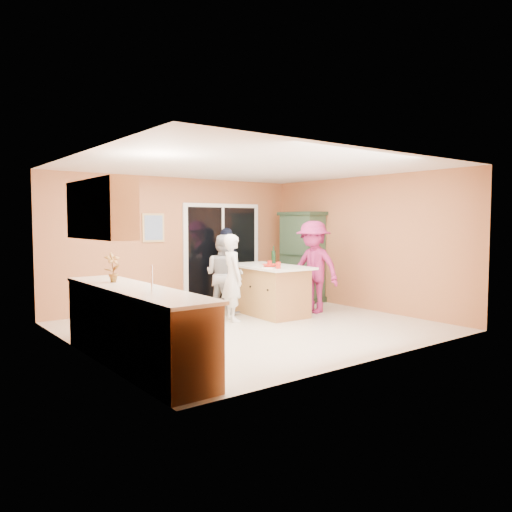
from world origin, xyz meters
TOP-DOWN VIEW (x-y plane):
  - floor at (0.00, 0.00)m, footprint 5.50×5.50m
  - ceiling at (0.00, 0.00)m, footprint 5.50×5.00m
  - wall_back at (0.00, 2.50)m, footprint 5.50×0.10m
  - wall_front at (0.00, -2.50)m, footprint 5.50×0.10m
  - wall_left at (-2.75, 0.00)m, footprint 0.10×5.00m
  - wall_right at (2.75, 0.00)m, footprint 0.10×5.00m
  - left_cabinet_run at (-2.45, -1.05)m, footprint 0.65×3.05m
  - upper_cabinets at (-2.58, -0.20)m, footprint 0.35×1.60m
  - sliding_door at (1.05, 2.46)m, footprint 1.90×0.07m
  - framed_picture at (-0.55, 2.48)m, footprint 0.46×0.04m
  - kitchen_island at (0.90, 0.70)m, footprint 1.04×1.79m
  - green_hutch at (2.49, 1.51)m, footprint 0.55×1.05m
  - woman_white at (0.02, 0.59)m, footprint 0.49×0.62m
  - woman_grey at (0.24, 1.24)m, footprint 0.80×0.88m
  - woman_navy at (0.93, 2.10)m, footprint 1.00×0.79m
  - woman_magenta at (1.68, 0.32)m, footprint 0.82×1.21m
  - serving_bowl at (0.63, 0.33)m, footprint 0.32×0.32m
  - tulip_vase at (-2.45, -0.26)m, footprint 0.20×0.14m
  - tumbler_near at (0.70, 0.41)m, footprint 0.10×0.10m
  - tumbler_far at (0.63, 0.10)m, footprint 0.10×0.10m
  - wine_bottle at (1.18, 0.90)m, footprint 0.08×0.08m
  - white_plate at (0.60, 0.33)m, footprint 0.24×0.24m

SIDE VIEW (x-z plane):
  - floor at x=0.00m, z-range 0.00..0.00m
  - kitchen_island at x=0.90m, z-range -0.03..0.88m
  - left_cabinet_run at x=-2.45m, z-range -0.16..1.08m
  - woman_grey at x=0.24m, z-range 0.00..1.48m
  - woman_white at x=0.02m, z-range 0.00..1.51m
  - woman_navy at x=0.93m, z-range 0.00..1.59m
  - woman_magenta at x=1.68m, z-range 0.00..1.73m
  - white_plate at x=0.60m, z-range 0.91..0.93m
  - green_hutch at x=2.49m, z-range -0.02..1.90m
  - serving_bowl at x=0.63m, z-range 0.91..0.97m
  - tumbler_near at x=0.70m, z-range 0.91..1.03m
  - tumbler_far at x=0.63m, z-range 0.91..1.03m
  - wine_bottle at x=1.18m, z-range 0.87..1.22m
  - sliding_door at x=1.05m, z-range 0.00..2.10m
  - tulip_vase at x=-2.45m, z-range 0.94..1.32m
  - wall_back at x=0.00m, z-range 0.00..2.60m
  - wall_front at x=0.00m, z-range 0.00..2.60m
  - wall_left at x=-2.75m, z-range 0.00..2.60m
  - wall_right at x=2.75m, z-range 0.00..2.60m
  - framed_picture at x=-0.55m, z-range 1.32..1.88m
  - upper_cabinets at x=-2.58m, z-range 1.50..2.25m
  - ceiling at x=0.00m, z-range 2.55..2.65m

